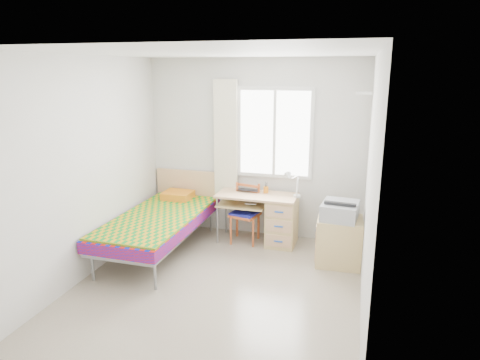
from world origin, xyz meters
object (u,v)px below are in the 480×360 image
bed (161,220)px  desk (277,218)px  cabinet (339,241)px  chair (246,209)px  printer (340,210)px

bed → desk: bearing=25.2°
bed → cabinet: (2.37, 0.23, -0.14)m
desk → chair: chair is taller
chair → printer: size_ratio=1.57×
chair → printer: bearing=-4.1°
desk → chair: 0.46m
bed → desk: (1.48, 0.66, -0.06)m
cabinet → printer: size_ratio=1.13×
chair → printer: (1.33, -0.42, 0.24)m
bed → desk: 1.62m
bed → cabinet: size_ratio=3.51×
cabinet → printer: printer is taller
chair → cabinet: (1.34, -0.42, -0.17)m
chair → printer: 1.41m
desk → cabinet: (0.89, -0.43, -0.08)m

